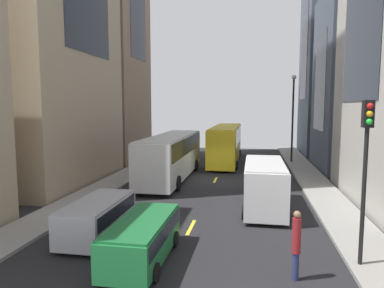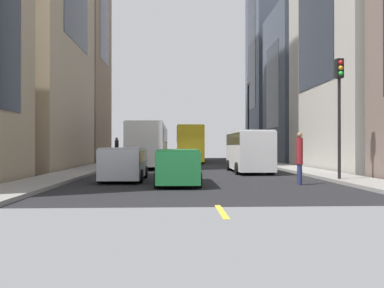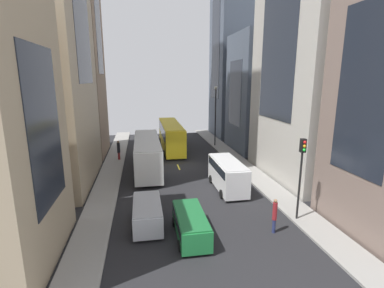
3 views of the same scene
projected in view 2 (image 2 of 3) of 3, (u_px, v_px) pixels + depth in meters
name	position (u px, v px, depth m)	size (l,w,h in m)	color
ground_plane	(191.00, 166.00, 30.51)	(40.54, 40.54, 0.00)	black
sidewalk_west	(103.00, 165.00, 30.22)	(2.27, 44.00, 0.15)	gray
sidewalk_east	(277.00, 165.00, 30.80)	(2.27, 44.00, 0.15)	gray
lane_stripe_0	(222.00, 212.00, 9.53)	(0.16, 2.00, 0.01)	yellow
lane_stripe_1	(198.00, 177.00, 20.02)	(0.16, 2.00, 0.01)	yellow
lane_stripe_2	(191.00, 166.00, 30.51)	(0.16, 2.00, 0.01)	yellow
lane_stripe_3	(187.00, 161.00, 41.00)	(0.16, 2.00, 0.01)	yellow
lane_stripe_4	(185.00, 158.00, 51.50)	(0.16, 2.00, 0.01)	yellow
building_east_2	(304.00, 86.00, 37.64)	(6.48, 8.64, 15.31)	#4C5666
building_east_3	(286.00, 49.00, 48.24)	(9.09, 8.67, 28.42)	#4C5666
city_bus_white	(150.00, 142.00, 30.20)	(2.81, 11.65, 3.35)	silver
streetcar_yellow	(189.00, 141.00, 39.29)	(2.70, 12.51, 3.59)	yellow
delivery_van_white	(249.00, 148.00, 23.52)	(2.25, 5.83, 2.58)	white
car_green_0	(178.00, 164.00, 16.30)	(1.90, 4.50, 1.52)	#1E7238
car_silver_1	(125.00, 161.00, 18.03)	(1.99, 4.29, 1.60)	#B7BABF
pedestrian_crossing_mid	(117.00, 149.00, 34.06)	(0.35, 0.35, 2.28)	maroon
pedestrian_walking_far	(300.00, 156.00, 16.03)	(0.28, 0.28, 2.26)	navy
traffic_light_near_corner	(339.00, 95.00, 17.33)	(0.32, 0.44, 5.57)	black
streetlamp_near	(248.00, 113.00, 39.91)	(0.44, 0.44, 8.39)	black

